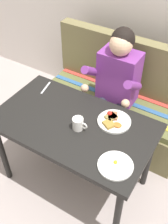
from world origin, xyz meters
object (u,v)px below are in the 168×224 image
person (115,83)px  plate_eggs (115,165)px  plate_breakfast (113,121)px  table (74,130)px  couch (116,105)px  coffee_mug (78,123)px  fork (46,88)px

person → plate_eggs: (0.40, -0.78, -0.00)m
plate_breakfast → table: bearing=-147.0°
couch → person: 0.45m
table → coffee_mug: 0.15m
plate_breakfast → coffee_mug: 0.27m
couch → coffee_mug: couch is taller
plate_eggs → coffee_mug: 0.41m
plate_breakfast → plate_eggs: size_ratio=1.08×
couch → coffee_mug: size_ratio=12.20×
plate_eggs → fork: plate_eggs is taller
fork → coffee_mug: bearing=-39.1°
table → plate_eggs: 0.49m
table → couch: (0.00, 0.76, -0.32)m
table → plate_eggs: bearing=-23.1°
person → fork: 0.60m
plate_eggs → plate_breakfast: bearing=119.0°
table → plate_breakfast: 0.31m
couch → fork: 0.80m
couch → fork: couch is taller
couch → plate_breakfast: 0.77m
fork → table: bearing=-39.4°
table → fork: (-0.43, 0.23, 0.08)m
person → coffee_mug: size_ratio=10.27×
table → plate_eggs: size_ratio=5.24×
person → plate_breakfast: 0.47m
table → couch: size_ratio=0.83×
plate_eggs → fork: size_ratio=1.35×
table → coffee_mug: coffee_mug is taller
couch → plate_breakfast: (0.25, -0.60, 0.41)m
couch → person: size_ratio=1.19×
person → plate_eggs: person is taller
coffee_mug → fork: coffee_mug is taller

